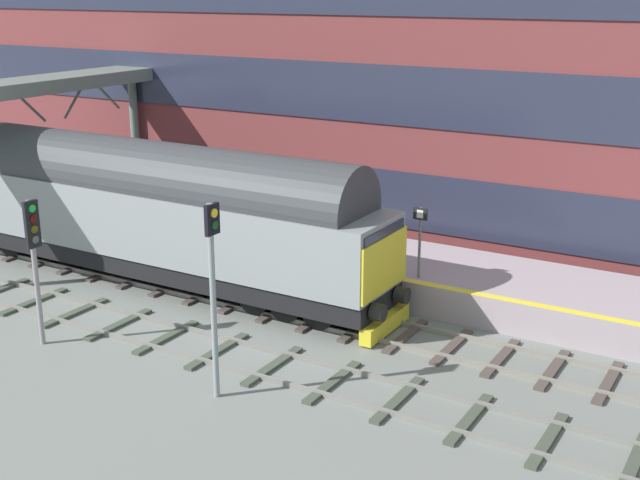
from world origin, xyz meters
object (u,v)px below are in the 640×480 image
(diesel_locomotive, at_px, (133,205))
(platform_number_sign, at_px, (420,232))
(signal_post_mid, at_px, (213,280))
(signal_post_far, at_px, (34,252))

(diesel_locomotive, bearing_deg, platform_number_sign, -77.01)
(signal_post_mid, height_order, signal_post_far, signal_post_mid)
(signal_post_mid, relative_size, signal_post_far, 1.17)
(diesel_locomotive, height_order, signal_post_far, diesel_locomotive)
(diesel_locomotive, distance_m, signal_post_mid, 9.22)
(platform_number_sign, bearing_deg, signal_post_far, 134.35)
(diesel_locomotive, distance_m, signal_post_far, 5.61)
(diesel_locomotive, distance_m, platform_number_sign, 9.49)
(platform_number_sign, bearing_deg, diesel_locomotive, 102.99)
(signal_post_far, bearing_deg, signal_post_mid, -90.00)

